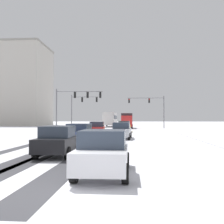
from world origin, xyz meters
name	(u,v)px	position (x,y,z in m)	size (l,w,h in m)	color
ground_plane	(44,195)	(0.00, 0.00, 0.00)	(300.00, 300.00, 0.00)	white
wheel_track_left_lane	(52,139)	(-5.35, 17.78, 0.00)	(0.79, 39.11, 0.01)	#424247
wheel_track_right_lane	(76,139)	(-2.99, 17.78, 0.00)	(1.09, 39.11, 0.01)	#424247
wheel_track_center	(103,139)	(-0.32, 17.78, 0.00)	(1.16, 39.11, 0.01)	#424247
wheel_track_oncoming	(82,139)	(-2.33, 17.78, 0.00)	(0.94, 39.11, 0.01)	#424247
traffic_signal_near_left	(75,100)	(-6.12, 31.76, 4.82)	(7.08, 0.79, 6.50)	slate
traffic_signal_far_right	(151,105)	(6.33, 45.48, 4.70)	(7.45, 0.52, 6.50)	slate
traffic_signal_far_left	(81,105)	(-7.21, 41.69, 4.60)	(5.12, 0.67, 6.50)	slate
car_yellow_cab_lead	(124,126)	(1.33, 31.68, 0.82)	(1.96, 4.17, 1.62)	yellow
car_red_second	(97,128)	(-1.75, 24.00, 0.82)	(2.00, 4.18, 1.62)	red
car_silver_third	(122,131)	(1.41, 18.79, 0.82)	(2.00, 4.18, 1.62)	#B7BABF
car_blue_fourth	(80,134)	(-1.60, 12.75, 0.82)	(1.99, 4.18, 1.62)	#233899
car_black_fifth	(58,141)	(-1.62, 7.02, 0.82)	(1.88, 4.12, 1.62)	black
car_white_sixth	(104,152)	(1.34, 2.52, 0.82)	(1.84, 4.10, 1.62)	silver
bus_oncoming	(110,118)	(-2.63, 54.93, 1.99)	(2.75, 11.02, 3.38)	silver
box_truck_delivery	(127,120)	(1.49, 45.40, 1.63)	(2.37, 7.42, 3.02)	red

